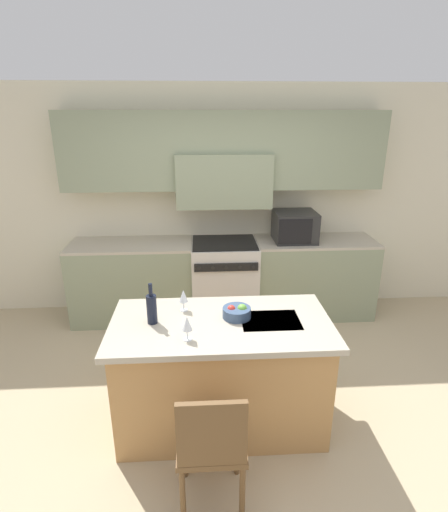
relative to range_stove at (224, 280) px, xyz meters
The scene contains 11 objects.
ground_plane 1.86m from the range_stove, 90.00° to the right, with size 10.00×10.00×0.00m, color tan.
back_cabinetry 1.16m from the range_stove, 90.00° to the left, with size 10.00×0.46×2.70m.
back_counter 0.02m from the range_stove, 90.00° to the left, with size 3.59×0.62×0.95m.
range_stove is the anchor object (origin of this frame).
microwave 1.05m from the range_stove, ahead, with size 0.48×0.44×0.35m.
kitchen_island 1.80m from the range_stove, 94.34° to the right, with size 1.66×0.86×0.90m.
island_chair 2.58m from the range_stove, 95.26° to the right, with size 0.42×0.40×0.90m.
wine_bottle 1.97m from the range_stove, 109.97° to the right, with size 0.08×0.08×0.32m.
wine_glass_near 2.13m from the range_stove, 100.62° to the right, with size 0.07×0.07×0.18m.
wine_glass_far 1.74m from the range_stove, 104.74° to the right, with size 0.07×0.07×0.18m.
fruit_bowl 1.79m from the range_stove, 90.39° to the right, with size 0.22×0.22×0.11m.
Camera 1 is at (-0.28, -2.62, 2.38)m, focal length 28.00 mm.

